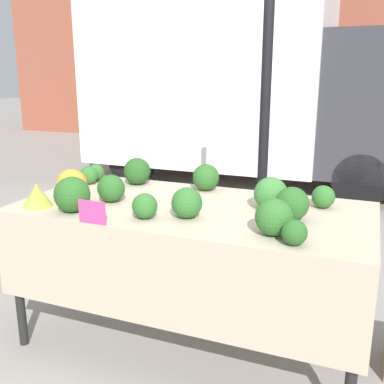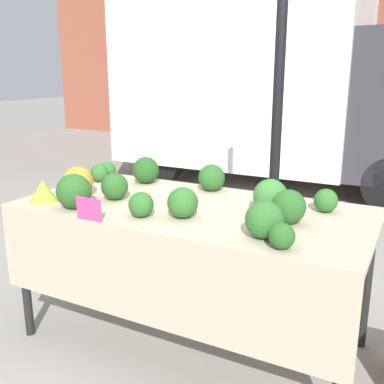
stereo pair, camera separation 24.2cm
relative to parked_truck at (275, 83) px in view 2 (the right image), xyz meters
The scene contains 21 objects.
ground_plane 4.36m from the parked_truck, 78.22° to the right, with size 40.00×40.00×0.00m, color gray.
building_facade 3.99m from the parked_truck, 77.37° to the left, with size 16.00×0.60×4.84m.
tent_pole 3.33m from the parked_truck, 72.05° to the right, with size 0.07×0.07×2.57m.
parked_truck is the anchor object (origin of this frame).
market_table 4.25m from the parked_truck, 78.41° to the right, with size 1.90×0.93×0.82m.
orange_cauliflower 4.20m from the parked_truck, 87.89° to the right, with size 0.18×0.18×0.18m.
romanesco_head 4.39m from the parked_truck, 89.18° to the right, with size 0.16×0.16×0.13m.
broccoli_head_0 3.81m from the parked_truck, 77.86° to the right, with size 0.16×0.16×0.16m.
broccoli_head_1 4.56m from the parked_truck, 72.69° to the right, with size 0.17×0.17×0.17m.
broccoli_head_2 3.76m from the parked_truck, 84.95° to the right, with size 0.17×0.17×0.17m.
broccoli_head_3 4.18m from the parked_truck, 72.42° to the right, with size 0.18×0.18×0.18m.
broccoli_head_4 4.34m from the parked_truck, 71.24° to the right, with size 0.17×0.17×0.17m.
broccoli_head_5 4.13m from the parked_truck, 68.42° to the right, with size 0.12×0.12×0.12m.
broccoli_head_6 4.36m from the parked_truck, 78.09° to the right, with size 0.16×0.16×0.16m.
broccoli_head_7 3.86m from the parked_truck, 89.51° to the right, with size 0.12×0.12×0.12m.
broccoli_head_8 4.18m from the parked_truck, 84.61° to the right, with size 0.15×0.15×0.15m.
broccoli_head_9 3.76m from the parked_truck, 89.74° to the right, with size 0.11×0.11×0.11m.
broccoli_head_10 4.41m from the parked_truck, 86.02° to the right, with size 0.19×0.19×0.19m.
broccoli_head_11 4.67m from the parked_truck, 71.75° to the right, with size 0.11×0.11×0.11m.
broccoli_head_12 4.41m from the parked_truck, 80.76° to the right, with size 0.13×0.13×0.13m.
price_sign 4.55m from the parked_truck, 83.55° to the right, with size 0.15×0.01×0.11m.
Camera 2 is at (1.09, -2.07, 1.53)m, focal length 42.00 mm.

